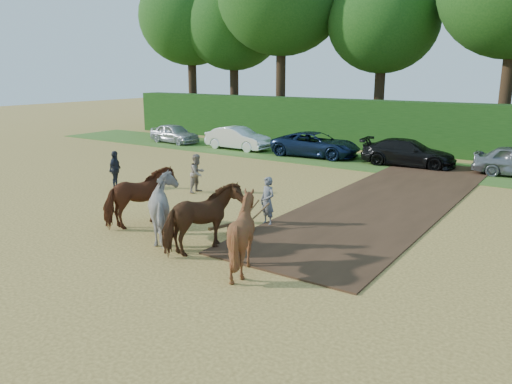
# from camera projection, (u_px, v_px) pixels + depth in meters

# --- Properties ---
(ground) EXTENTS (120.00, 120.00, 0.00)m
(ground) POSITION_uv_depth(u_px,v_px,m) (254.00, 244.00, 14.11)
(ground) COLOR gold
(ground) RESTS_ON ground
(earth_strip) EXTENTS (4.50, 17.00, 0.05)m
(earth_strip) POSITION_uv_depth(u_px,v_px,m) (390.00, 199.00, 18.91)
(earth_strip) COLOR #472D1C
(earth_strip) RESTS_ON ground
(grass_verge) EXTENTS (50.00, 5.00, 0.03)m
(grass_verge) POSITION_uv_depth(u_px,v_px,m) (409.00, 166.00, 25.36)
(grass_verge) COLOR #38601E
(grass_verge) RESTS_ON ground
(hedgerow) EXTENTS (46.00, 1.60, 3.00)m
(hedgerow) POSITION_uv_depth(u_px,v_px,m) (436.00, 129.00, 28.62)
(hedgerow) COLOR #14380F
(hedgerow) RESTS_ON ground
(spectator_near) EXTENTS (0.59, 0.76, 1.55)m
(spectator_near) POSITION_uv_depth(u_px,v_px,m) (197.00, 173.00, 19.90)
(spectator_near) COLOR tan
(spectator_near) RESTS_ON ground
(spectator_far) EXTENTS (0.72, 0.99, 1.56)m
(spectator_far) POSITION_uv_depth(u_px,v_px,m) (115.00, 170.00, 20.63)
(spectator_far) COLOR #242831
(spectator_far) RESTS_ON ground
(plough_team) EXTENTS (6.45, 4.65, 1.86)m
(plough_team) POSITION_uv_depth(u_px,v_px,m) (187.00, 213.00, 13.81)
(plough_team) COLOR #612A18
(plough_team) RESTS_ON ground
(parked_cars) EXTENTS (40.87, 2.88, 1.43)m
(parked_cars) POSITION_uv_depth(u_px,v_px,m) (503.00, 162.00, 22.87)
(parked_cars) COLOR #B2B4B9
(parked_cars) RESTS_ON ground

